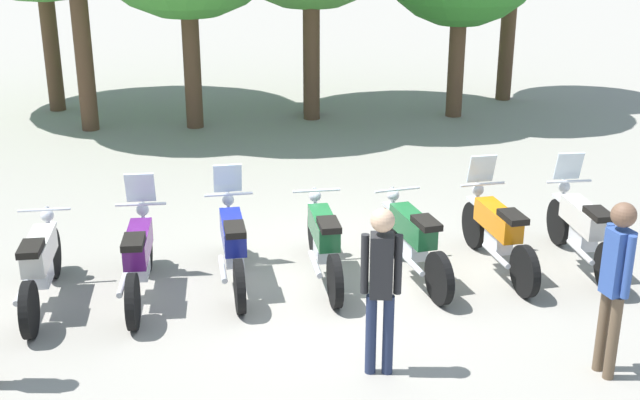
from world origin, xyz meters
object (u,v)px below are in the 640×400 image
Objects in this scene: motorcycle_3 at (323,240)px; person_1 at (616,275)px; motorcycle_5 at (497,231)px; motorcycle_0 at (40,264)px; motorcycle_4 at (413,239)px; motorcycle_6 at (582,228)px; motorcycle_1 at (139,256)px; person_0 at (381,279)px; motorcycle_2 at (233,244)px.

motorcycle_3 is 1.20× the size of person_1.
motorcycle_5 is at bearing 84.44° from person_1.
motorcycle_0 is 1.01× the size of motorcycle_4.
motorcycle_4 is 2.26m from motorcycle_6.
motorcycle_0 is 1.00× the size of motorcycle_3.
motorcycle_1 is at bearing 92.39° from motorcycle_6.
motorcycle_0 and motorcycle_4 have the same top height.
motorcycle_6 is at bearing -97.17° from motorcycle_5.
person_1 is at bearing 161.54° from motorcycle_6.
motorcycle_1 is 1.00× the size of motorcycle_5.
motorcycle_3 is at bearing 122.72° from person_1.
person_0 reaches higher than motorcycle_4.
motorcycle_6 reaches higher than motorcycle_4.
person_1 is at bearing -128.92° from motorcycle_2.
motorcycle_2 is at bearing 40.63° from person_0.
motorcycle_0 is 2.27m from motorcycle_2.
motorcycle_2 reaches higher than motorcycle_3.
motorcycle_3 is at bearing -83.03° from motorcycle_1.
motorcycle_1 is at bearing 87.41° from motorcycle_5.
motorcycle_2 is at bearing 77.88° from motorcycle_4.
motorcycle_1 reaches higher than motorcycle_0.
person_1 is at bearing -112.45° from motorcycle_0.
motorcycle_1 is 3.37m from motorcycle_4.
motorcycle_5 is 1.13m from motorcycle_6.
motorcycle_2 and motorcycle_6 have the same top height.
person_1 is (-0.87, -2.57, 0.57)m from motorcycle_6.
motorcycle_1 is 3.30m from person_0.
motorcycle_0 is at bearing 94.65° from motorcycle_2.
person_1 is (3.64, -2.60, 0.57)m from motorcycle_2.
motorcycle_4 is (4.50, 0.23, 0.00)m from motorcycle_0.
motorcycle_5 is (1.13, 0.09, 0.01)m from motorcycle_4.
motorcycle_3 is 3.66m from person_1.
person_1 reaches higher than motorcycle_3.
motorcycle_4 is at bearing -88.32° from motorcycle_0.
motorcycle_4 is (2.25, -0.09, -0.01)m from motorcycle_2.
person_0 is 2.26m from person_1.
motorcycle_0 is 6.76m from motorcycle_6.
motorcycle_4 is at bearing -96.51° from motorcycle_3.
person_0 reaches higher than motorcycle_6.
motorcycle_3 is at bearing 75.84° from motorcycle_4.
person_1 is at bearing -179.95° from motorcycle_5.
person_1 is at bearing -161.00° from motorcycle_4.
motorcycle_6 is at bearing -44.35° from person_0.
motorcycle_2 is 1.00× the size of motorcycle_3.
person_0 is (3.65, -1.99, 0.54)m from motorcycle_0.
person_0 is at bearing -119.85° from motorcycle_0.
motorcycle_2 is at bearing 89.84° from motorcycle_6.
motorcycle_1 is at bearing -87.55° from motorcycle_0.
motorcycle_2 is 3.38m from motorcycle_5.
motorcycle_0 is 4.50m from motorcycle_4.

